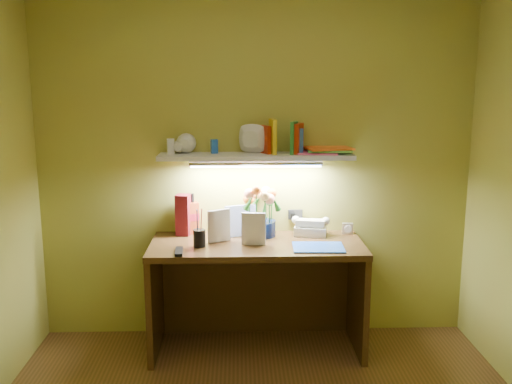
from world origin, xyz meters
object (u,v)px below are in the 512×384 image
(flower_bouquet, at_px, (260,209))
(telephone, at_px, (311,226))
(whisky_bottle, at_px, (192,214))
(desk_clock, at_px, (348,228))
(desk, at_px, (257,297))

(flower_bouquet, bearing_deg, telephone, 1.32)
(telephone, relative_size, whisky_bottle, 0.77)
(telephone, bearing_deg, desk_clock, 17.55)
(desk, height_order, flower_bouquet, flower_bouquet)
(desk_clock, bearing_deg, telephone, -166.69)
(desk_clock, height_order, whisky_bottle, whisky_bottle)
(telephone, distance_m, whisky_bottle, 0.82)
(telephone, bearing_deg, whisky_bottle, -173.82)
(desk_clock, bearing_deg, desk, -154.81)
(desk, relative_size, desk_clock, 18.90)
(desk, distance_m, telephone, 0.61)
(telephone, relative_size, desk_clock, 2.92)
(flower_bouquet, xyz_separation_m, desk_clock, (0.61, 0.04, -0.15))
(desk_clock, relative_size, whisky_bottle, 0.26)
(desk_clock, bearing_deg, flower_bouquet, -169.60)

